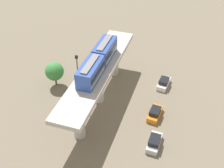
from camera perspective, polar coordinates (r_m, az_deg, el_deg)
ground_plane at (r=53.79m, az=-2.60°, el=-3.26°), size 120.00×120.00×0.00m
viaduct at (r=50.30m, az=-2.77°, el=1.45°), size 5.20×28.00×7.29m
train at (r=48.55m, az=-2.81°, el=4.70°), size 2.64×13.55×3.24m
parked_car_orange at (r=50.66m, az=8.59°, el=-5.80°), size 2.22×4.36×1.76m
parked_car_white at (r=57.54m, az=10.31°, el=0.22°), size 2.24×4.37×1.76m
parked_car_silver at (r=46.12m, az=8.45°, el=-11.44°), size 1.96×4.27×1.76m
tree_near_viaduct at (r=56.51m, az=-11.43°, el=2.48°), size 3.64×3.64×5.11m
signal_post at (r=50.72m, az=-6.77°, el=1.47°), size 0.44×0.28×9.89m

